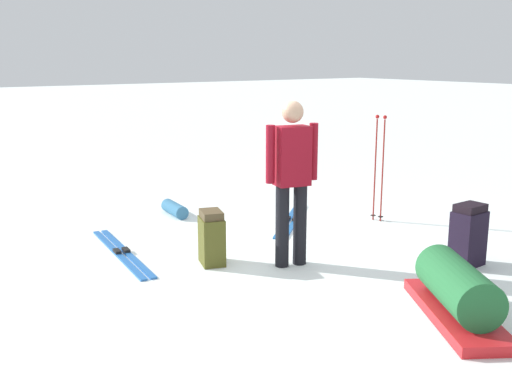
{
  "coord_description": "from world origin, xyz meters",
  "views": [
    {
      "loc": [
        -5.3,
        3.64,
        2.13
      ],
      "look_at": [
        0.0,
        0.0,
        0.7
      ],
      "focal_mm": 42.99,
      "sensor_mm": 36.0,
      "label": 1
    }
  ],
  "objects_px": {
    "ski_pair_far": "(122,252)",
    "gear_sled": "(457,293)",
    "skier_standing": "(292,175)",
    "backpack_bright": "(468,235)",
    "ski_pair_near": "(291,220)",
    "backpack_large_dark": "(212,238)",
    "ski_poles_planted_near": "(379,163)",
    "sleeping_mat_rolled": "(175,209)"
  },
  "relations": [
    {
      "from": "ski_pair_far",
      "to": "gear_sled",
      "type": "distance_m",
      "value": 3.58
    },
    {
      "from": "skier_standing",
      "to": "ski_pair_far",
      "type": "bearing_deg",
      "value": 44.09
    },
    {
      "from": "gear_sled",
      "to": "backpack_bright",
      "type": "bearing_deg",
      "value": -56.35
    },
    {
      "from": "ski_pair_near",
      "to": "backpack_bright",
      "type": "distance_m",
      "value": 2.46
    },
    {
      "from": "ski_pair_near",
      "to": "ski_pair_far",
      "type": "bearing_deg",
      "value": 90.2
    },
    {
      "from": "backpack_large_dark",
      "to": "ski_poles_planted_near",
      "type": "relative_size",
      "value": 0.41
    },
    {
      "from": "skier_standing",
      "to": "ski_pair_far",
      "type": "xyz_separation_m",
      "value": [
        1.35,
        1.31,
        -0.94
      ]
    },
    {
      "from": "ski_pair_far",
      "to": "backpack_bright",
      "type": "height_order",
      "value": "backpack_bright"
    },
    {
      "from": "gear_sled",
      "to": "sleeping_mat_rolled",
      "type": "distance_m",
      "value": 4.35
    },
    {
      "from": "skier_standing",
      "to": "ski_poles_planted_near",
      "type": "xyz_separation_m",
      "value": [
        0.75,
        -2.02,
        -0.18
      ]
    },
    {
      "from": "ski_pair_near",
      "to": "backpack_large_dark",
      "type": "height_order",
      "value": "backpack_large_dark"
    },
    {
      "from": "backpack_bright",
      "to": "ski_poles_planted_near",
      "type": "xyz_separation_m",
      "value": [
        1.8,
        -0.52,
        0.45
      ]
    },
    {
      "from": "skier_standing",
      "to": "gear_sled",
      "type": "height_order",
      "value": "skier_standing"
    },
    {
      "from": "gear_sled",
      "to": "backpack_large_dark",
      "type": "bearing_deg",
      "value": 22.61
    },
    {
      "from": "ski_poles_planted_near",
      "to": "gear_sled",
      "type": "xyz_separation_m",
      "value": [
        -2.59,
        1.71,
        -0.55
      ]
    },
    {
      "from": "ski_pair_near",
      "to": "gear_sled",
      "type": "xyz_separation_m",
      "value": [
        -3.2,
        0.75,
        0.21
      ]
    },
    {
      "from": "backpack_bright",
      "to": "skier_standing",
      "type": "bearing_deg",
      "value": 55.23
    },
    {
      "from": "ski_poles_planted_near",
      "to": "gear_sled",
      "type": "height_order",
      "value": "ski_poles_planted_near"
    },
    {
      "from": "ski_pair_far",
      "to": "sleeping_mat_rolled",
      "type": "xyz_separation_m",
      "value": [
        1.15,
        -1.24,
        0.08
      ]
    },
    {
      "from": "ski_pair_far",
      "to": "ski_pair_near",
      "type": "bearing_deg",
      "value": -89.8
    },
    {
      "from": "backpack_large_dark",
      "to": "ski_pair_near",
      "type": "bearing_deg",
      "value": -63.22
    },
    {
      "from": "skier_standing",
      "to": "gear_sled",
      "type": "distance_m",
      "value": 2.0
    },
    {
      "from": "backpack_large_dark",
      "to": "ski_pair_far",
      "type": "bearing_deg",
      "value": 37.11
    },
    {
      "from": "skier_standing",
      "to": "sleeping_mat_rolled",
      "type": "distance_m",
      "value": 2.65
    },
    {
      "from": "ski_pair_far",
      "to": "gear_sled",
      "type": "height_order",
      "value": "gear_sled"
    },
    {
      "from": "sleeping_mat_rolled",
      "to": "ski_poles_planted_near",
      "type": "bearing_deg",
      "value": -129.9
    },
    {
      "from": "ski_poles_planted_near",
      "to": "sleeping_mat_rolled",
      "type": "height_order",
      "value": "ski_poles_planted_near"
    },
    {
      "from": "ski_pair_far",
      "to": "backpack_bright",
      "type": "xyz_separation_m",
      "value": [
        -2.4,
        -2.81,
        0.31
      ]
    },
    {
      "from": "backpack_large_dark",
      "to": "ski_poles_planted_near",
      "type": "distance_m",
      "value": 2.74
    },
    {
      "from": "ski_pair_near",
      "to": "backpack_large_dark",
      "type": "bearing_deg",
      "value": 116.78
    },
    {
      "from": "skier_standing",
      "to": "backpack_bright",
      "type": "bearing_deg",
      "value": -124.77
    },
    {
      "from": "ski_poles_planted_near",
      "to": "sleeping_mat_rolled",
      "type": "distance_m",
      "value": 2.81
    },
    {
      "from": "backpack_large_dark",
      "to": "gear_sled",
      "type": "distance_m",
      "value": 2.52
    },
    {
      "from": "backpack_large_dark",
      "to": "ski_poles_planted_near",
      "type": "bearing_deg",
      "value": -84.43
    },
    {
      "from": "backpack_large_dark",
      "to": "backpack_bright",
      "type": "distance_m",
      "value": 2.65
    },
    {
      "from": "ski_pair_near",
      "to": "sleeping_mat_rolled",
      "type": "bearing_deg",
      "value": 44.77
    },
    {
      "from": "ski_pair_near",
      "to": "skier_standing",
      "type": "bearing_deg",
      "value": 142.05
    },
    {
      "from": "gear_sled",
      "to": "sleeping_mat_rolled",
      "type": "xyz_separation_m",
      "value": [
        4.34,
        0.38,
        -0.13
      ]
    },
    {
      "from": "skier_standing",
      "to": "backpack_bright",
      "type": "relative_size",
      "value": 2.6
    },
    {
      "from": "skier_standing",
      "to": "backpack_large_dark",
      "type": "xyz_separation_m",
      "value": [
        0.49,
        0.66,
        -0.67
      ]
    },
    {
      "from": "ski_pair_near",
      "to": "ski_pair_far",
      "type": "distance_m",
      "value": 2.37
    },
    {
      "from": "ski_pair_far",
      "to": "backpack_large_dark",
      "type": "distance_m",
      "value": 1.11
    }
  ]
}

